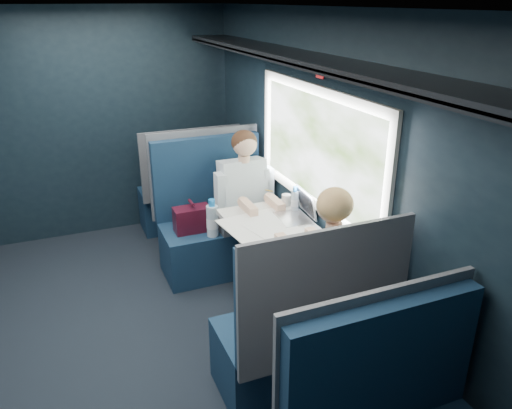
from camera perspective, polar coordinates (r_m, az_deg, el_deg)
name	(u,v)px	position (r m, az deg, el deg)	size (l,w,h in m)	color
ground	(144,341)	(3.93, -12.68, -14.96)	(2.80, 4.20, 0.01)	black
room_shell	(128,148)	(3.26, -14.47, 6.32)	(3.00, 4.40, 2.40)	black
table	(272,237)	(3.82, 1.84, -3.69)	(0.62, 1.00, 0.74)	#54565E
seat_bay_near	(214,225)	(4.60, -4.81, -2.37)	(1.04, 0.62, 1.26)	#0C1F36
seat_bay_far	(302,335)	(3.21, 5.30, -14.66)	(1.04, 0.62, 1.26)	#0C1F36
seat_row_front	(188,193)	(5.43, -7.73, 1.36)	(1.04, 0.51, 1.16)	#0C1F36
man	(247,197)	(4.41, -1.05, 0.81)	(0.53, 0.56, 1.32)	black
woman	(327,271)	(3.26, 8.07, -7.51)	(0.53, 0.56, 1.32)	black
papers	(277,234)	(3.68, 2.41, -3.36)	(0.60, 0.87, 0.01)	white
laptop	(299,211)	(3.93, 4.97, -0.72)	(0.25, 0.32, 0.23)	silver
bottle_small	(295,200)	(4.05, 4.45, 0.46)	(0.06, 0.06, 0.21)	silver
cup	(286,200)	(4.17, 3.47, 0.51)	(0.08, 0.08, 0.10)	white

